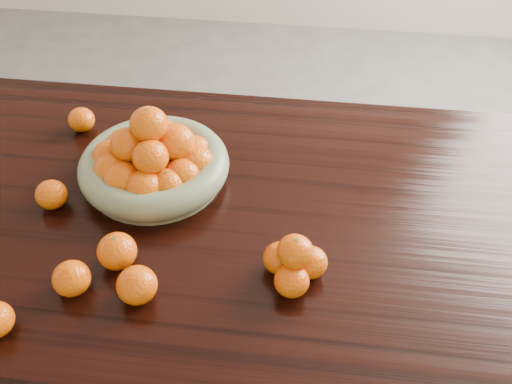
# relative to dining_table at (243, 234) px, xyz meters

# --- Properties ---
(ground) EXTENTS (5.00, 5.00, 0.00)m
(ground) POSITION_rel_dining_table_xyz_m (0.00, 0.00, -0.66)
(ground) COLOR #605F5B
(ground) RESTS_ON ground
(dining_table) EXTENTS (2.00, 1.00, 0.75)m
(dining_table) POSITION_rel_dining_table_xyz_m (0.00, 0.00, 0.00)
(dining_table) COLOR black
(dining_table) RESTS_ON ground
(fruit_bowl) EXTENTS (0.38, 0.38, 0.21)m
(fruit_bowl) POSITION_rel_dining_table_xyz_m (-0.24, 0.08, 0.15)
(fruit_bowl) COLOR gray
(fruit_bowl) RESTS_ON dining_table
(orange_pyramid) EXTENTS (0.14, 0.13, 0.12)m
(orange_pyramid) POSITION_rel_dining_table_xyz_m (0.14, -0.19, 0.14)
(orange_pyramid) COLOR #D85E06
(orange_pyramid) RESTS_ON dining_table
(loose_orange_0) EXTENTS (0.09, 0.09, 0.08)m
(loose_orange_0) POSITION_rel_dining_table_xyz_m (-0.24, -0.20, 0.13)
(loose_orange_0) COLOR #D85E06
(loose_orange_0) RESTS_ON dining_table
(loose_orange_1) EXTENTS (0.08, 0.08, 0.07)m
(loose_orange_1) POSITION_rel_dining_table_xyz_m (-0.32, -0.29, 0.13)
(loose_orange_1) COLOR #D85E06
(loose_orange_1) RESTS_ON dining_table
(loose_orange_2) EXTENTS (0.09, 0.09, 0.08)m
(loose_orange_2) POSITION_rel_dining_table_xyz_m (-0.18, -0.29, 0.13)
(loose_orange_2) COLOR #D85E06
(loose_orange_2) RESTS_ON dining_table
(loose_orange_3) EXTENTS (0.08, 0.08, 0.07)m
(loose_orange_3) POSITION_rel_dining_table_xyz_m (-0.46, -0.04, 0.13)
(loose_orange_3) COLOR #D85E06
(loose_orange_3) RESTS_ON dining_table
(loose_orange_5) EXTENTS (0.07, 0.07, 0.07)m
(loose_orange_5) POSITION_rel_dining_table_xyz_m (-0.50, 0.26, 0.12)
(loose_orange_5) COLOR #D85E06
(loose_orange_5) RESTS_ON dining_table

